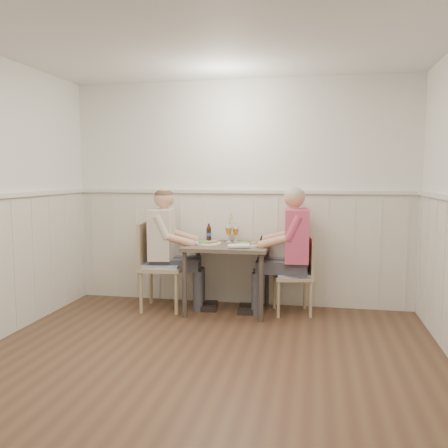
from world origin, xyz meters
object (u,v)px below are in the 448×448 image
Objects in this scene: grass_vase at (229,228)px; man_in_pink at (292,260)px; dining_table at (227,254)px; chair_left at (157,262)px; chair_right at (297,272)px; diner_cream at (166,258)px; beer_bottle at (209,233)px.

man_in_pink is at bearing -16.90° from grass_vase.
grass_vase is at bearing 96.40° from dining_table.
dining_table is 0.93× the size of chair_left.
chair_right is 1.47m from diner_cream.
man_in_pink is (-0.06, -0.02, 0.13)m from chair_right.
chair_left reaches higher than chair_right.
diner_cream is at bearing -150.41° from beer_bottle.
diner_cream is 6.83× the size of beer_bottle.
chair_right is 0.60× the size of man_in_pink.
diner_cream is 0.80m from grass_vase.
chair_left is 0.70× the size of diner_cream.
dining_table is 0.66× the size of diner_cream.
chair_left is 2.84× the size of grass_vase.
man_in_pink reaches higher than chair_right.
chair_right is 4.17× the size of beer_bottle.
beer_bottle reaches higher than dining_table.
diner_cream is 4.03× the size of grass_vase.
dining_table is at bearing -173.94° from chair_right.
grass_vase is at bearing 8.67° from beer_bottle.
grass_vase is at bearing 22.45° from chair_left.
beer_bottle is at bearing 29.59° from diner_cream.
grass_vase is (-0.74, 0.22, 0.31)m from man_in_pink.
man_in_pink reaches higher than chair_left.
chair_right is 1.11m from beer_bottle.
grass_vase is (0.23, 0.04, 0.06)m from beer_bottle.
grass_vase is at bearing 163.10° from man_in_pink.
beer_bottle is 0.25m from grass_vase.
chair_right is (0.76, 0.08, -0.19)m from dining_table.
dining_table is at bearing 0.28° from diner_cream.
diner_cream is (-1.41, -0.06, -0.01)m from man_in_pink.
diner_cream is at bearing -177.48° from man_in_pink.
man_in_pink is (0.70, 0.06, -0.06)m from dining_table.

